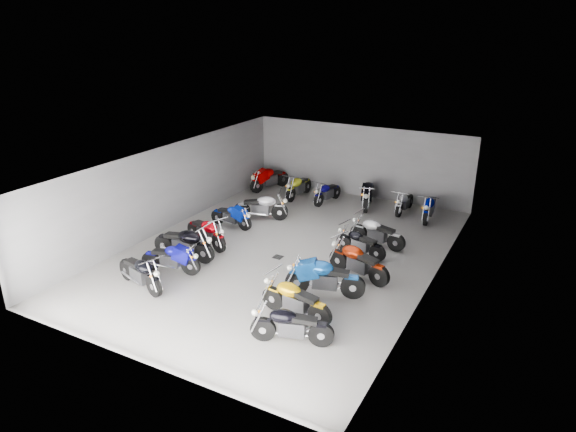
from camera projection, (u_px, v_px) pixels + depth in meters
name	position (u px, v px, depth m)	size (l,w,h in m)	color
ground	(285.00, 252.00, 17.77)	(14.00, 14.00, 0.00)	gray
wall_back	(360.00, 161.00, 22.96)	(10.00, 0.10, 3.20)	slate
wall_left	(169.00, 187.00, 19.41)	(0.10, 14.00, 3.20)	slate
wall_right	(435.00, 236.00, 14.99)	(0.10, 14.00, 3.20)	slate
ceiling	(285.00, 161.00, 16.62)	(10.00, 14.00, 0.04)	black
drain_grate	(278.00, 257.00, 17.36)	(0.32, 0.32, 0.01)	black
motorcycle_left_a	(140.00, 272.00, 15.18)	(2.12, 0.72, 0.95)	black
motorcycle_left_b	(171.00, 258.00, 16.15)	(1.99, 0.58, 0.88)	black
motorcycle_left_c	(184.00, 243.00, 17.06)	(2.33, 0.49, 1.02)	black
motorcycle_left_d	(206.00, 232.00, 18.06)	(2.12, 0.85, 0.97)	black
motorcycle_left_e	(232.00, 216.00, 19.74)	(1.89, 0.40, 0.83)	black
motorcycle_left_f	(261.00, 207.00, 20.47)	(2.10, 1.00, 0.98)	black
motorcycle_right_a	(291.00, 325.00, 12.57)	(2.03, 0.80, 0.92)	black
motorcycle_right_b	(295.00, 300.00, 13.67)	(2.18, 0.50, 0.96)	black
motorcycle_right_c	(324.00, 278.00, 14.77)	(2.28, 0.82, 1.03)	black
motorcycle_right_d	(358.00, 262.00, 15.82)	(2.18, 0.76, 0.98)	black
motorcycle_right_e	(360.00, 243.00, 17.33)	(1.90, 0.56, 0.85)	black
motorcycle_right_f	(377.00, 233.00, 18.06)	(2.11, 0.50, 0.93)	black
motorcycle_back_a	(269.00, 178.00, 24.13)	(0.92, 2.18, 1.00)	black
motorcycle_back_b	(298.00, 187.00, 23.05)	(0.43, 2.16, 0.95)	black
motorcycle_back_c	(327.00, 192.00, 22.40)	(0.49, 1.96, 0.86)	black
motorcycle_back_d	(368.00, 194.00, 21.90)	(0.78, 2.34, 1.05)	black
motorcycle_back_e	(404.00, 202.00, 21.25)	(0.39, 1.91, 0.84)	black
motorcycle_back_f	(429.00, 207.00, 20.49)	(0.47, 2.16, 0.95)	black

